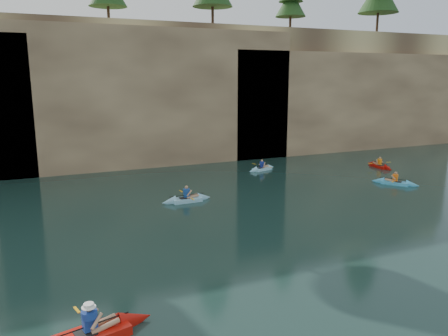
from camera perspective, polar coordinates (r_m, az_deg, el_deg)
name	(u,v)px	position (r m, az deg, el deg)	size (l,w,h in m)	color
ground	(264,286)	(16.02, 5.19, -15.10)	(160.00, 160.00, 0.00)	black
cliff	(113,90)	(43.07, -14.35, 9.87)	(70.00, 16.00, 12.00)	tan
cliff_slab_center	(153,96)	(36.24, -9.24, 9.29)	(24.00, 2.40, 11.40)	tan
cliff_slab_east	(351,100)	(45.54, 16.26, 8.50)	(26.00, 2.40, 9.84)	tan
sea_cave_center	(80,152)	(35.02, -18.30, 2.00)	(3.50, 1.00, 3.20)	black
sea_cave_east	(245,134)	(38.70, 2.76, 4.46)	(5.00, 1.00, 4.50)	black
main_kayaker	(91,335)	(13.57, -17.02, -20.11)	(3.86, 2.48, 1.40)	red
kayaker_ltblue_near	(187,199)	(25.88, -4.90, -4.09)	(3.08, 2.39, 1.21)	#8AC9E7
kayaker_red_far	(379,166)	(37.54, 19.63, 0.27)	(2.19, 3.03, 1.10)	red
kayaker_ltblue_mid	(262,169)	(34.48, 4.96, -0.07)	(2.86, 2.05, 1.06)	#95DBFA
kayaker_blue_east	(395,183)	(32.03, 21.43, -1.78)	(2.40, 2.94, 1.11)	#45B4EB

